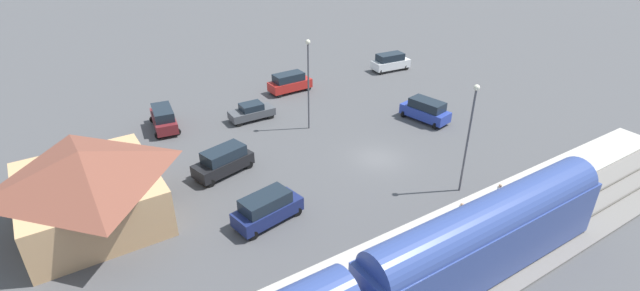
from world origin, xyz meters
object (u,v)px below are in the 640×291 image
Objects in this scene: light_pole_near_platform at (470,128)px; light_pole_lot_center at (308,75)px; suv_navy at (267,208)px; station_building at (87,185)px; suv_red at (290,82)px; pedestrian_on_platform at (499,193)px; suv_black at (223,161)px; suv_maroon at (164,118)px; suv_blue at (426,110)px; suv_white at (390,62)px; sedan_charcoal at (252,112)px; pedestrian_waiting_far at (461,212)px.

light_pole_near_platform is 15.99m from light_pole_lot_center.
station_building is at bearing 56.01° from suv_navy.
light_pole_lot_center is at bearing 161.59° from suv_red.
pedestrian_on_platform is 0.35× the size of suv_red.
pedestrian_on_platform is 21.15m from suv_black.
suv_navy and suv_black have the same top height.
suv_navy is at bearing 72.54° from light_pole_near_platform.
light_pole_near_platform reaches higher than suv_maroon.
light_pole_lot_center reaches higher than suv_maroon.
pedestrian_on_platform is 0.20× the size of light_pole_lot_center.
suv_blue is (13.63, -6.03, -0.13)m from pedestrian_on_platform.
pedestrian_on_platform is at bearing 156.12° from suv_blue.
suv_navy is 0.59× the size of light_pole_lot_center.
station_building reaches higher than suv_navy.
suv_white is 0.98× the size of suv_blue.
station_building reaches higher than suv_red.
suv_blue reaches higher than sedan_charcoal.
light_pole_lot_center is (15.45, 4.12, 0.05)m from light_pole_near_platform.
pedestrian_waiting_far is 32.15m from suv_white.
suv_red is 0.95× the size of suv_blue.
station_building is 28.57m from pedestrian_on_platform.
suv_black is at bearing -84.79° from station_building.
suv_navy is 1.02× the size of suv_white.
suv_red is 18.25m from suv_black.
suv_white is (19.68, -27.70, 0.00)m from suv_navy.
suv_black is (1.48, 20.83, 0.00)m from suv_blue.
light_pole_lot_center is at bearing 116.28° from suv_white.
suv_blue is 20.88m from suv_black.
suv_blue is (6.16, -20.79, 0.00)m from suv_navy.
suv_black reaches higher than pedestrian_on_platform.
suv_black is (15.11, 14.80, -0.13)m from pedestrian_on_platform.
light_pole_near_platform is at bearing -130.34° from suv_black.
suv_red is at bearing -59.77° from station_building.
light_pole_near_platform reaches higher than suv_white.
pedestrian_on_platform is 0.33× the size of suv_blue.
light_pole_near_platform is (-22.84, -15.95, 4.21)m from suv_maroon.
station_building is 30.82m from suv_blue.
suv_maroon is 0.99× the size of suv_blue.
light_pole_lot_center is at bearing -71.73° from suv_black.
suv_red is at bearing -46.40° from suv_black.
suv_maroon is 18.45m from suv_navy.
suv_white is 15.19m from suv_blue.
pedestrian_on_platform is 0.33× the size of suv_navy.
suv_navy is (-15.75, 6.29, 0.27)m from sedan_charcoal.
pedestrian_waiting_far is at bearing 131.75° from light_pole_near_platform.
sedan_charcoal is at bearing 20.04° from pedestrian_on_platform.
station_building reaches higher than suv_maroon.
suv_red and suv_maroon have the same top height.
pedestrian_on_platform is at bearing -147.45° from suv_maroon.
suv_white is at bearing -25.49° from pedestrian_on_platform.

